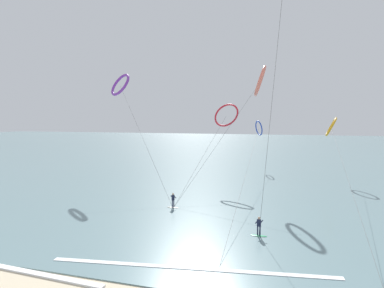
{
  "coord_description": "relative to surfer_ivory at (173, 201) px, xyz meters",
  "views": [
    {
      "loc": [
        10.07,
        -10.77,
        10.25
      ],
      "look_at": [
        0.0,
        22.37,
        7.63
      ],
      "focal_mm": 31.69,
      "sensor_mm": 36.0,
      "label": 1
    }
  ],
  "objects": [
    {
      "name": "sea_water",
      "position": [
        3.04,
        82.42,
        -0.78
      ],
      "size": [
        400.0,
        200.0,
        0.08
      ],
      "primitive_type": "cube",
      "color": "slate",
      "rests_on": "ground"
    },
    {
      "name": "surfer_ivory",
      "position": [
        0.0,
        0.0,
        0.0
      ],
      "size": [
        1.4,
        0.65,
        1.7
      ],
      "rotation": [
        0.0,
        0.0,
        4.44
      ],
      "color": "silver",
      "rests_on": "ground"
    },
    {
      "name": "surfer_emerald",
      "position": [
        10.32,
        -6.63,
        0.0
      ],
      "size": [
        1.4,
        0.72,
        1.7
      ],
      "rotation": [
        0.0,
        0.0,
        2.47
      ],
      "color": "#199351",
      "rests_on": "ground"
    },
    {
      "name": "kite_violet",
      "position": [
        -14.64,
        14.84,
        14.96
      ],
      "size": [
        17.17,
        17.09,
        17.75
      ],
      "rotation": [
        0.0,
        0.0,
        5.74
      ],
      "color": "purple",
      "rests_on": "ground"
    },
    {
      "name": "kite_amber",
      "position": [
        18.91,
        24.9,
        7.99
      ],
      "size": [
        2.05,
        41.87,
        10.48
      ],
      "rotation": [
        0.0,
        0.0,
        4.65
      ],
      "color": "orange",
      "rests_on": "ground"
    },
    {
      "name": "kite_cobalt",
      "position": [
        6.11,
        33.96,
        7.41
      ],
      "size": [
        3.42,
        49.84,
        9.84
      ],
      "rotation": [
        0.0,
        0.0,
        2.08
      ],
      "color": "#2647B7",
      "rests_on": "ground"
    },
    {
      "name": "kite_coral",
      "position": [
        8.15,
        14.63,
        14.85
      ],
      "size": [
        9.26,
        17.02,
        17.93
      ],
      "rotation": [
        0.0,
        0.0,
        4.8
      ],
      "color": "#EA7260",
      "rests_on": "ground"
    },
    {
      "name": "kite_crimson",
      "position": [
        2.69,
        17.21,
        9.95
      ],
      "size": [
        5.05,
        19.02,
        12.66
      ],
      "rotation": [
        0.0,
        0.0,
        5.96
      ],
      "color": "red",
      "rests_on": "ground"
    },
    {
      "name": "wave_crest_mid",
      "position": [
        6.52,
        -14.44,
        -0.76
      ],
      "size": [
        19.69,
        3.31,
        0.12
      ],
      "primitive_type": "cube",
      "rotation": [
        0.0,
        0.0,
        0.14
      ],
      "color": "white",
      "rests_on": "ground"
    }
  ]
}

